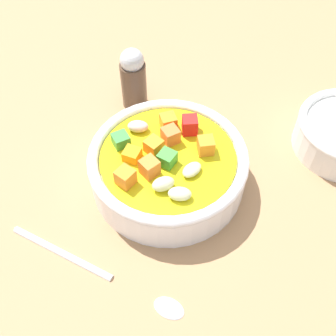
# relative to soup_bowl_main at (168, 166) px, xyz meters

# --- Properties ---
(ground_plane) EXTENTS (1.40, 1.40, 0.02)m
(ground_plane) POSITION_rel_soup_bowl_main_xyz_m (-0.00, 0.00, -0.04)
(ground_plane) COLOR #9E754F
(soup_bowl_main) EXTENTS (0.18, 0.18, 0.07)m
(soup_bowl_main) POSITION_rel_soup_bowl_main_xyz_m (0.00, 0.00, 0.00)
(soup_bowl_main) COLOR white
(soup_bowl_main) RESTS_ON ground_plane
(spoon) EXTENTS (0.09, 0.20, 0.01)m
(spoon) POSITION_rel_soup_bowl_main_xyz_m (0.13, -0.05, -0.03)
(spoon) COLOR silver
(spoon) RESTS_ON ground_plane
(pepper_shaker) EXTENTS (0.03, 0.03, 0.09)m
(pepper_shaker) POSITION_rel_soup_bowl_main_xyz_m (-0.13, -0.06, 0.02)
(pepper_shaker) COLOR #4C3828
(pepper_shaker) RESTS_ON ground_plane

